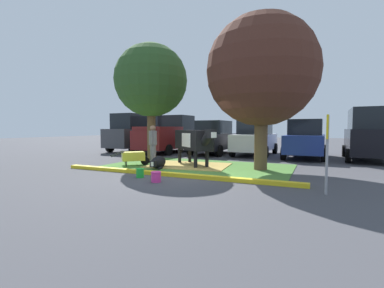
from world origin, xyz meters
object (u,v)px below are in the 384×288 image
Objects in this scene: wheelbarrow at (134,156)px; sedan_red at (214,138)px; cow_holstein at (193,140)px; pickup_truck_maroon at (170,135)px; bucket_pink at (156,177)px; shade_tree_left at (151,81)px; parking_sign at (327,138)px; hatchback_white at (255,138)px; person_handler at (153,144)px; shade_tree_right at (262,71)px; suv_dark_grey at (136,133)px; calf_lying at (158,162)px; sedan_blue at (306,139)px; bucket_green at (140,173)px; suv_black at (369,134)px.

sedan_red is at bearing 78.88° from wheelbarrow.
cow_holstein is 6.53m from pickup_truck_maroon.
cow_holstein is 1.92× the size of wheelbarrow.
bucket_pink is at bearing -80.63° from sedan_red.
shade_tree_left reaches higher than parking_sign.
hatchback_white is (1.38, 5.60, -0.09)m from cow_holstein.
sedan_red reaches higher than person_handler.
shade_tree_right is 2.22× the size of cow_holstein.
suv_dark_grey reaches higher than sedan_red.
calf_lying is at bearing -64.33° from pickup_truck_maroon.
person_handler is 0.38× the size of sedan_red.
person_handler is 5.46× the size of bucket_pink.
calf_lying is at bearing -108.87° from hatchback_white.
shade_tree_left reaches higher than sedan_blue.
parking_sign reaches higher than cow_holstein.
bucket_green is 0.05× the size of pickup_truck_maroon.
suv_black is (6.95, 5.33, 0.20)m from cow_holstein.
suv_dark_grey is at bearing 142.86° from cow_holstein.
sedan_red is at bearing 124.97° from parking_sign.
parking_sign is at bearing -21.71° from person_handler.
pickup_truck_maroon is at bearing 2.85° from suv_dark_grey.
bucket_pink is at bearing -55.13° from shade_tree_left.
parking_sign is 10.33m from sedan_red.
sedan_blue is at bearing -177.45° from suv_black.
hatchback_white is (-1.37, 5.56, -2.69)m from shade_tree_right.
suv_black reaches higher than bucket_pink.
shade_tree_left is 5.71m from pickup_truck_maroon.
shade_tree_right is 6.11m from wheelbarrow.
pickup_truck_maroon reaches higher than calf_lying.
hatchback_white is at bearing 78.27° from bucket_green.
shade_tree_left reaches higher than bucket_pink.
shade_tree_left is at bearing -104.23° from sedan_red.
parking_sign is 0.42× the size of sedan_blue.
parking_sign is 6.44× the size of bucket_green.
calf_lying is 0.30× the size of sedan_blue.
person_handler is 10.41m from suv_black.
calf_lying is at bearing -47.70° from suv_dark_grey.
calf_lying is 8.21m from sedan_blue.
person_handler is at bearing -162.10° from cow_holstein.
sedan_blue is (8.12, 0.05, -0.13)m from pickup_truck_maroon.
suv_dark_grey is at bearing -179.06° from sedan_blue.
suv_black is at bearing 34.33° from wheelbarrow.
suv_dark_grey is 8.04m from hatchback_white.
sedan_blue is at bearing 51.70° from cow_holstein.
shade_tree_right reaches higher than pickup_truck_maroon.
sedan_red is 2.45m from hatchback_white.
sedan_blue reaches higher than bucket_pink.
sedan_blue is 2.86m from suv_black.
sedan_red reaches higher than parking_sign.
suv_dark_grey is 13.59m from suv_black.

